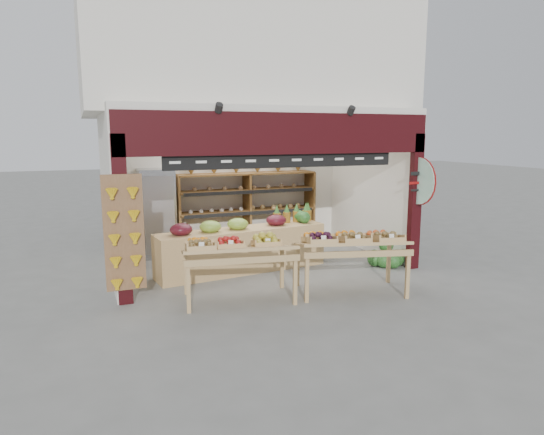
{
  "coord_description": "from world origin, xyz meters",
  "views": [
    {
      "loc": [
        -3.32,
        -8.71,
        2.65
      ],
      "look_at": [
        0.08,
        -0.2,
        1.06
      ],
      "focal_mm": 32.0,
      "sensor_mm": 36.0,
      "label": 1
    }
  ],
  "objects": [
    {
      "name": "banana_board",
      "position": [
        -2.73,
        -1.17,
        1.12
      ],
      "size": [
        0.6,
        0.15,
        1.8
      ],
      "color": "brown",
      "rests_on": "ground"
    },
    {
      "name": "watermelon_pile",
      "position": [
        2.36,
        -0.7,
        0.19
      ],
      "size": [
        0.72,
        0.72,
        0.56
      ],
      "color": "#1D4918",
      "rests_on": "ground"
    },
    {
      "name": "back_shelving",
      "position": [
        0.31,
        1.93,
        1.26
      ],
      "size": [
        3.31,
        0.54,
        2.02
      ],
      "color": "brown",
      "rests_on": "ground"
    },
    {
      "name": "display_table_right",
      "position": [
        0.84,
        -1.87,
        0.88
      ],
      "size": [
        1.97,
        1.42,
        1.11
      ],
      "color": "tan",
      "rests_on": "ground"
    },
    {
      "name": "shop_structure",
      "position": [
        0.0,
        1.61,
        3.92
      ],
      "size": [
        6.36,
        5.12,
        5.4
      ],
      "color": "silver",
      "rests_on": "ground"
    },
    {
      "name": "display_table_left",
      "position": [
        -1.14,
        -1.46,
        0.85
      ],
      "size": [
        1.9,
        1.25,
        1.11
      ],
      "color": "tan",
      "rests_on": "ground"
    },
    {
      "name": "refrigerator",
      "position": [
        -1.8,
        1.83,
        0.95
      ],
      "size": [
        0.75,
        0.75,
        1.91
      ],
      "primitive_type": "cube",
      "rotation": [
        0.0,
        0.0,
        -0.02
      ],
      "color": "#AEB1B5",
      "rests_on": "ground"
    },
    {
      "name": "gift_sign",
      "position": [
        2.75,
        -1.15,
        1.75
      ],
      "size": [
        0.04,
        0.93,
        0.92
      ],
      "color": "#B3E1C8",
      "rests_on": "ground"
    },
    {
      "name": "mid_counter",
      "position": [
        -0.46,
        -0.0,
        0.46
      ],
      "size": [
        3.43,
        1.07,
        1.06
      ],
      "color": "tan",
      "rests_on": "ground"
    },
    {
      "name": "cardboard_stack",
      "position": [
        -1.32,
        0.9,
        0.22
      ],
      "size": [
        0.92,
        0.66,
        0.59
      ],
      "color": "silver",
      "rests_on": "ground"
    },
    {
      "name": "ground",
      "position": [
        0.0,
        0.0,
        0.0
      ],
      "size": [
        60.0,
        60.0,
        0.0
      ],
      "primitive_type": "plane",
      "color": "slate",
      "rests_on": "ground"
    }
  ]
}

